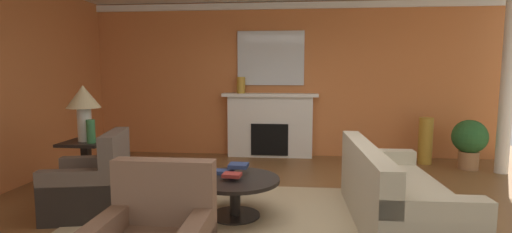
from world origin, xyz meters
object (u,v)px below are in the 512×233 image
at_px(sofa, 394,198).
at_px(vase_tall_corner, 425,141).
at_px(side_table, 87,163).
at_px(fireplace, 270,127).
at_px(table_lamp, 83,102).
at_px(coffee_table, 235,188).
at_px(vase_on_side_table, 91,131).
at_px(armchair_near_window, 92,188).
at_px(vase_mantel_left, 241,85).
at_px(mantel_mirror, 271,58).
at_px(potted_plant, 469,140).

bearing_deg(sofa, vase_tall_corner, 66.55).
bearing_deg(side_table, fireplace, 46.32).
bearing_deg(table_lamp, vase_tall_corner, 22.72).
xyz_separation_m(side_table, vase_tall_corner, (5.10, 2.14, 0.01)).
bearing_deg(coffee_table, vase_on_side_table, 163.70).
bearing_deg(armchair_near_window, vase_on_side_table, 117.39).
bearing_deg(vase_mantel_left, mantel_mirror, 17.18).
distance_m(mantel_mirror, potted_plant, 3.72).
xyz_separation_m(coffee_table, vase_tall_corner, (2.96, 2.84, 0.08)).
bearing_deg(table_lamp, side_table, 0.00).
xyz_separation_m(fireplace, sofa, (1.52, -3.19, -0.28)).
distance_m(sofa, side_table, 3.92).
distance_m(fireplace, vase_on_side_table, 3.37).
bearing_deg(vase_tall_corner, fireplace, 173.84).
relative_size(sofa, vase_on_side_table, 6.86).
bearing_deg(coffee_table, fireplace, 86.54).
bearing_deg(table_lamp, potted_plant, 17.66).
xyz_separation_m(coffee_table, side_table, (-2.14, 0.70, 0.06)).
bearing_deg(vase_tall_corner, armchair_near_window, -147.87).
bearing_deg(vase_tall_corner, table_lamp, -157.28).
xyz_separation_m(fireplace, vase_on_side_table, (-2.18, -2.55, 0.28)).
relative_size(mantel_mirror, armchair_near_window, 1.34).
bearing_deg(vase_on_side_table, vase_mantel_left, 57.02).
xyz_separation_m(vase_tall_corner, potted_plant, (0.60, -0.32, 0.08)).
bearing_deg(coffee_table, armchair_near_window, -177.82).
relative_size(vase_tall_corner, vase_on_side_table, 2.67).
height_order(mantel_mirror, table_lamp, mantel_mirror).
bearing_deg(vase_mantel_left, vase_on_side_table, -122.98).
distance_m(vase_tall_corner, potted_plant, 0.69).
distance_m(fireplace, vase_tall_corner, 2.79).
height_order(sofa, vase_mantel_left, vase_mantel_left).
bearing_deg(side_table, vase_tall_corner, 22.72).
bearing_deg(armchair_near_window, table_lamp, 122.34).
xyz_separation_m(vase_on_side_table, potted_plant, (5.55, 1.93, -0.36)).
xyz_separation_m(vase_tall_corner, vase_mantel_left, (-3.32, 0.25, 0.96)).
height_order(armchair_near_window, vase_tall_corner, armchair_near_window).
xyz_separation_m(fireplace, mantel_mirror, (0.00, 0.12, 1.30)).
height_order(fireplace, potted_plant, fireplace).
distance_m(mantel_mirror, vase_on_side_table, 3.60).
xyz_separation_m(sofa, vase_mantel_left, (-2.07, 3.14, 1.08)).
xyz_separation_m(mantel_mirror, coffee_table, (-0.19, -3.26, -1.54)).
distance_m(armchair_near_window, table_lamp, 1.29).
height_order(armchair_near_window, vase_mantel_left, vase_mantel_left).
bearing_deg(fireplace, vase_tall_corner, -6.16).
height_order(side_table, table_lamp, table_lamp).
bearing_deg(sofa, vase_mantel_left, 123.40).
distance_m(mantel_mirror, armchair_near_window, 4.11).
relative_size(fireplace, vase_mantel_left, 5.85).
bearing_deg(potted_plant, vase_tall_corner, 151.82).
xyz_separation_m(mantel_mirror, table_lamp, (-2.33, -2.56, -0.66)).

